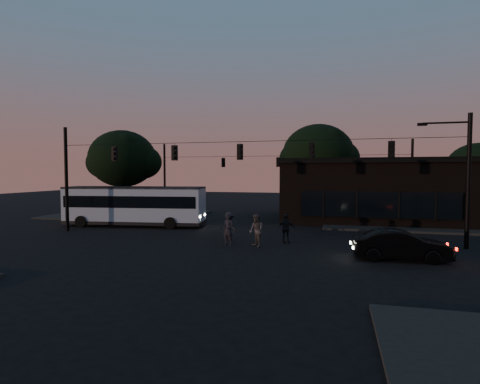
% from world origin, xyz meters
% --- Properties ---
extents(ground, '(120.00, 120.00, 0.00)m').
position_xyz_m(ground, '(0.00, 0.00, 0.00)').
color(ground, black).
rests_on(ground, ground).
extents(sidewalk_far_right, '(14.00, 10.00, 0.15)m').
position_xyz_m(sidewalk_far_right, '(12.00, 14.00, 0.07)').
color(sidewalk_far_right, black).
rests_on(sidewalk_far_right, ground).
extents(sidewalk_far_left, '(14.00, 10.00, 0.15)m').
position_xyz_m(sidewalk_far_left, '(-14.00, 14.00, 0.07)').
color(sidewalk_far_left, black).
rests_on(sidewalk_far_left, ground).
extents(building, '(15.40, 10.41, 5.40)m').
position_xyz_m(building, '(9.00, 15.97, 2.71)').
color(building, black).
rests_on(building, ground).
extents(tree_behind, '(7.60, 7.60, 9.43)m').
position_xyz_m(tree_behind, '(4.00, 22.00, 6.19)').
color(tree_behind, black).
rests_on(tree_behind, ground).
extents(tree_right, '(5.20, 5.20, 6.86)m').
position_xyz_m(tree_right, '(18.00, 18.00, 4.63)').
color(tree_right, black).
rests_on(tree_right, ground).
extents(tree_left, '(6.40, 6.40, 8.30)m').
position_xyz_m(tree_left, '(-14.00, 13.00, 5.57)').
color(tree_left, black).
rests_on(tree_left, ground).
extents(signal_rig_near, '(26.24, 0.30, 7.50)m').
position_xyz_m(signal_rig_near, '(0.00, 4.00, 4.45)').
color(signal_rig_near, black).
rests_on(signal_rig_near, ground).
extents(signal_rig_far, '(26.24, 0.30, 7.50)m').
position_xyz_m(signal_rig_far, '(0.00, 20.00, 4.20)').
color(signal_rig_far, black).
rests_on(signal_rig_far, ground).
extents(bus, '(11.32, 3.92, 3.12)m').
position_xyz_m(bus, '(-9.54, 7.47, 1.75)').
color(bus, '#93A4BB').
rests_on(bus, ground).
extents(car, '(4.51, 1.78, 1.46)m').
position_xyz_m(car, '(9.00, 0.18, 0.73)').
color(car, black).
rests_on(car, ground).
extents(pedestrian_a, '(0.76, 0.59, 1.84)m').
position_xyz_m(pedestrian_a, '(-0.13, 1.72, 0.92)').
color(pedestrian_a, black).
rests_on(pedestrian_a, ground).
extents(pedestrian_b, '(1.13, 1.16, 1.88)m').
position_xyz_m(pedestrian_b, '(1.57, 1.63, 0.94)').
color(pedestrian_b, '#423C3C').
rests_on(pedestrian_b, ground).
extents(pedestrian_c, '(1.04, 0.44, 1.76)m').
position_xyz_m(pedestrian_c, '(3.07, 3.18, 0.88)').
color(pedestrian_c, black).
rests_on(pedestrian_c, ground).
extents(pedestrian_d, '(1.31, 1.23, 1.78)m').
position_xyz_m(pedestrian_d, '(-0.47, 3.26, 0.89)').
color(pedestrian_d, black).
rests_on(pedestrian_d, ground).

